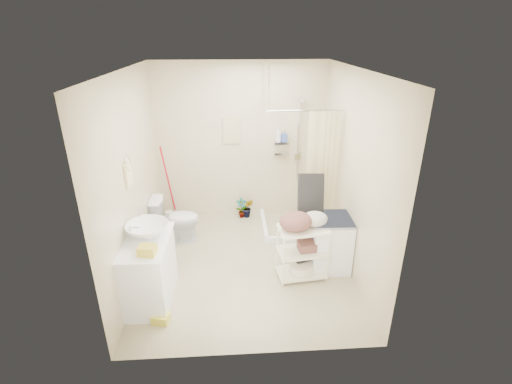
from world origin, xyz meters
TOP-DOWN VIEW (x-y plane):
  - floor at (0.00, 0.00)m, footprint 3.20×3.20m
  - ceiling at (0.00, 0.00)m, footprint 2.80×3.20m
  - wall_back at (0.00, 1.60)m, footprint 2.80×0.04m
  - wall_front at (0.00, -1.60)m, footprint 2.80×0.04m
  - wall_left at (-1.40, 0.00)m, footprint 0.04×3.20m
  - wall_right at (1.40, 0.00)m, footprint 0.04×3.20m
  - vanity at (-1.16, -0.67)m, footprint 0.53×0.93m
  - sink at (-1.14, -0.58)m, footprint 0.63×0.63m
  - counter_basket at (-1.08, -0.95)m, footprint 0.20×0.17m
  - floor_basket at (-0.99, -1.09)m, footprint 0.30×0.26m
  - toilet at (-1.04, 0.71)m, footprint 0.71×0.41m
  - mop at (-1.28, 1.45)m, footprint 0.16×0.16m
  - potted_plant_a at (-0.02, 1.40)m, footprint 0.21×0.17m
  - potted_plant_b at (0.10, 1.41)m, footprint 0.21×0.18m
  - hanging_towel at (-0.15, 1.58)m, footprint 0.28×0.03m
  - towel_ring at (-1.38, -0.20)m, footprint 0.04×0.22m
  - tp_holder at (-1.36, 0.05)m, footprint 0.08×0.12m
  - shower at (0.85, 1.05)m, footprint 1.10×1.10m
  - shampoo_bottle_a at (0.62, 1.53)m, footprint 0.11×0.11m
  - shampoo_bottle_b at (0.71, 1.51)m, footprint 0.10×0.10m
  - washing_machine at (1.14, -0.14)m, footprint 0.53×0.54m
  - laundry_rack at (0.73, -0.34)m, footprint 0.67×0.44m
  - ironing_board at (0.86, -0.09)m, footprint 0.40×0.22m

SIDE VIEW (x-z plane):
  - floor at x=0.00m, z-range 0.00..0.00m
  - floor_basket at x=-0.99m, z-range 0.00..0.14m
  - potted_plant_b at x=0.10m, z-range 0.00..0.34m
  - potted_plant_a at x=-0.02m, z-range 0.00..0.36m
  - toilet at x=-1.04m, z-range 0.00..0.72m
  - washing_machine at x=1.14m, z-range 0.00..0.75m
  - vanity at x=-1.16m, z-range 0.00..0.81m
  - laundry_rack at x=0.73m, z-range 0.00..0.87m
  - mop at x=-1.28m, z-range 0.00..1.33m
  - ironing_board at x=0.86m, z-range 0.00..1.34m
  - tp_holder at x=-1.36m, z-range 0.65..0.79m
  - counter_basket at x=-1.08m, z-range 0.81..0.91m
  - sink at x=-1.14m, z-range 0.81..0.98m
  - shower at x=0.85m, z-range 0.00..2.10m
  - wall_back at x=0.00m, z-range 0.00..2.60m
  - wall_front at x=0.00m, z-range 0.00..2.60m
  - wall_left at x=-1.40m, z-range 0.00..2.60m
  - wall_right at x=1.40m, z-range 0.00..2.60m
  - shampoo_bottle_b at x=0.71m, z-range 1.32..1.50m
  - shampoo_bottle_a at x=0.62m, z-range 1.32..1.56m
  - towel_ring at x=-1.38m, z-range 1.30..1.64m
  - hanging_towel at x=-0.15m, z-range 1.29..1.71m
  - ceiling at x=0.00m, z-range 2.58..2.62m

